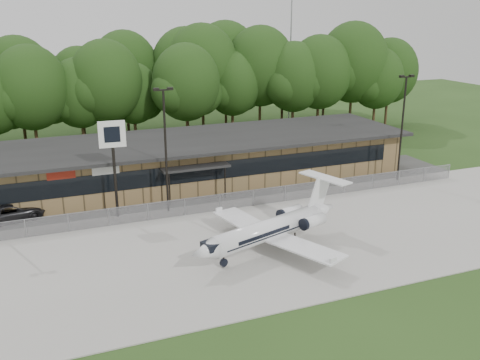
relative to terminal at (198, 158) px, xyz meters
name	(u,v)px	position (x,y,z in m)	size (l,w,h in m)	color
ground	(322,294)	(0.00, -23.94, -2.18)	(160.00, 160.00, 0.00)	#254017
apron	(266,241)	(0.00, -15.94, -2.14)	(64.00, 18.00, 0.08)	#9E9B93
parking_lot	(214,193)	(0.00, -4.44, -2.15)	(50.00, 9.00, 0.06)	#383835
terminal	(198,158)	(0.00, 0.00, 0.00)	(41.00, 11.65, 4.30)	olive
fence	(231,201)	(0.00, -8.94, -1.40)	(46.00, 0.04, 1.52)	gray
treeline	(153,82)	(0.00, 18.06, 5.32)	(72.00, 12.00, 15.00)	#173811
radio_mast	(291,35)	(22.00, 24.06, 10.32)	(0.20, 0.20, 25.00)	gray
light_pole_mid	(165,141)	(-5.00, -7.44, 3.80)	(1.55, 0.30, 10.23)	black
light_pole_right	(403,120)	(18.00, -7.44, 3.80)	(1.55, 0.30, 10.23)	black
business_jet	(273,229)	(-0.16, -17.37, -0.61)	(12.88, 11.54, 4.38)	white
suv	(10,212)	(-17.11, -4.87, -1.44)	(2.46, 5.33, 1.48)	#2E2E30
pole_sign	(113,145)	(-9.09, -7.14, 3.84)	(2.07, 0.35, 7.87)	black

